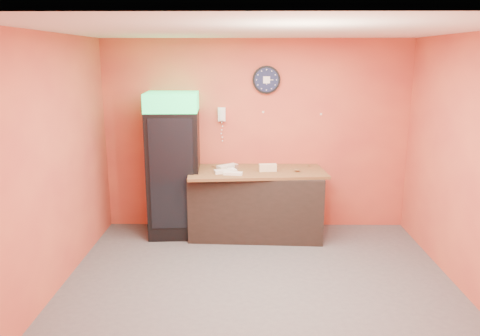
{
  "coord_description": "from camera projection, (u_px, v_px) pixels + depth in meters",
  "views": [
    {
      "loc": [
        -0.16,
        -4.87,
        2.54
      ],
      "look_at": [
        -0.22,
        0.6,
        1.24
      ],
      "focal_mm": 35.0,
      "sensor_mm": 36.0,
      "label": 1
    }
  ],
  "objects": [
    {
      "name": "floor",
      "position": [
        259.0,
        286.0,
        5.32
      ],
      "size": [
        4.5,
        4.5,
        0.0
      ],
      "primitive_type": "plane",
      "color": "#47474C",
      "rests_on": "ground"
    },
    {
      "name": "wrapped_sandwich_mid",
      "position": [
        233.0,
        173.0,
        6.37
      ],
      "size": [
        0.27,
        0.14,
        0.04
      ],
      "primitive_type": "cube",
      "rotation": [
        0.0,
        0.0,
        -0.16
      ],
      "color": "white",
      "rests_on": "butcher_paper"
    },
    {
      "name": "kitchen_tool",
      "position": [
        237.0,
        167.0,
        6.69
      ],
      "size": [
        0.06,
        0.06,
        0.06
      ],
      "primitive_type": "cylinder",
      "color": "silver",
      "rests_on": "butcher_paper"
    },
    {
      "name": "sub_roll_stack",
      "position": [
        268.0,
        168.0,
        6.56
      ],
      "size": [
        0.25,
        0.11,
        0.1
      ],
      "rotation": [
        0.0,
        0.0,
        0.11
      ],
      "color": "beige",
      "rests_on": "butcher_paper"
    },
    {
      "name": "butcher_paper",
      "position": [
        256.0,
        171.0,
        6.64
      ],
      "size": [
        1.99,
        1.06,
        0.04
      ],
      "primitive_type": "cube",
      "rotation": [
        0.0,
        0.0,
        0.09
      ],
      "color": "brown",
      "rests_on": "prep_counter"
    },
    {
      "name": "right_wall",
      "position": [
        472.0,
        167.0,
        4.97
      ],
      "size": [
        0.02,
        4.0,
        2.8
      ],
      "primitive_type": "cube",
      "color": "#DB613D",
      "rests_on": "floor"
    },
    {
      "name": "ceiling",
      "position": [
        262.0,
        30.0,
        4.67
      ],
      "size": [
        4.5,
        4.0,
        0.02
      ],
      "primitive_type": "cube",
      "color": "white",
      "rests_on": "back_wall"
    },
    {
      "name": "wrapped_sandwich_right",
      "position": [
        227.0,
        166.0,
        6.77
      ],
      "size": [
        0.32,
        0.29,
        0.04
      ],
      "primitive_type": "cube",
      "rotation": [
        0.0,
        0.0,
        0.66
      ],
      "color": "white",
      "rests_on": "butcher_paper"
    },
    {
      "name": "wrapped_sandwich_left",
      "position": [
        226.0,
        171.0,
        6.47
      ],
      "size": [
        0.33,
        0.2,
        0.04
      ],
      "primitive_type": "cube",
      "rotation": [
        0.0,
        0.0,
        0.29
      ],
      "color": "white",
      "rests_on": "butcher_paper"
    },
    {
      "name": "left_wall",
      "position": [
        51.0,
        166.0,
        5.02
      ],
      "size": [
        0.02,
        4.0,
        2.8
      ],
      "primitive_type": "cube",
      "color": "#DB613D",
      "rests_on": "floor"
    },
    {
      "name": "wall_phone",
      "position": [
        222.0,
        114.0,
        6.82
      ],
      "size": [
        0.11,
        0.1,
        0.2
      ],
      "color": "white",
      "rests_on": "back_wall"
    },
    {
      "name": "back_wall",
      "position": [
        256.0,
        135.0,
        6.94
      ],
      "size": [
        4.5,
        0.02,
        2.8
      ],
      "primitive_type": "cube",
      "color": "#DB613D",
      "rests_on": "floor"
    },
    {
      "name": "wall_clock",
      "position": [
        266.0,
        80.0,
        6.72
      ],
      "size": [
        0.4,
        0.06,
        0.4
      ],
      "color": "black",
      "rests_on": "back_wall"
    },
    {
      "name": "prep_counter",
      "position": [
        256.0,
        204.0,
        6.76
      ],
      "size": [
        1.9,
        0.91,
        0.93
      ],
      "primitive_type": "cube",
      "rotation": [
        0.0,
        0.0,
        -0.05
      ],
      "color": "black",
      "rests_on": "floor"
    },
    {
      "name": "beverage_cooler",
      "position": [
        173.0,
        167.0,
        6.66
      ],
      "size": [
        0.76,
        0.77,
        2.06
      ],
      "rotation": [
        0.0,
        0.0,
        0.06
      ],
      "color": "black",
      "rests_on": "floor"
    }
  ]
}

